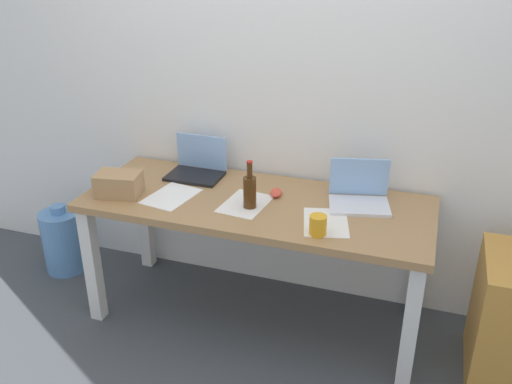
{
  "coord_description": "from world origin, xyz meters",
  "views": [
    {
      "loc": [
        0.82,
        -2.45,
        1.99
      ],
      "look_at": [
        0.0,
        0.0,
        0.78
      ],
      "focal_mm": 38.9,
      "sensor_mm": 36.0,
      "label": 1
    }
  ],
  "objects_px": {
    "laptop_right": "(359,196)",
    "desk": "(256,217)",
    "cardboard_box": "(119,184)",
    "computer_mouse": "(276,193)",
    "beer_bottle": "(250,191)",
    "water_cooler_jug": "(63,241)",
    "laptop_left": "(197,168)",
    "coffee_mug": "(318,225)"
  },
  "relations": [
    {
      "from": "computer_mouse",
      "to": "water_cooler_jug",
      "type": "xyz_separation_m",
      "value": [
        -1.41,
        -0.02,
        -0.54
      ]
    },
    {
      "from": "beer_bottle",
      "to": "water_cooler_jug",
      "type": "distance_m",
      "value": 1.46
    },
    {
      "from": "desk",
      "to": "water_cooler_jug",
      "type": "relative_size",
      "value": 3.98
    },
    {
      "from": "cardboard_box",
      "to": "water_cooler_jug",
      "type": "bearing_deg",
      "value": 159.26
    },
    {
      "from": "laptop_right",
      "to": "desk",
      "type": "bearing_deg",
      "value": -165.97
    },
    {
      "from": "desk",
      "to": "cardboard_box",
      "type": "xyz_separation_m",
      "value": [
        -0.71,
        -0.16,
        0.16
      ]
    },
    {
      "from": "laptop_right",
      "to": "computer_mouse",
      "type": "distance_m",
      "value": 0.43
    },
    {
      "from": "water_cooler_jug",
      "to": "laptop_right",
      "type": "bearing_deg",
      "value": 1.61
    },
    {
      "from": "laptop_left",
      "to": "coffee_mug",
      "type": "distance_m",
      "value": 0.92
    },
    {
      "from": "laptop_right",
      "to": "cardboard_box",
      "type": "bearing_deg",
      "value": -166.86
    },
    {
      "from": "beer_bottle",
      "to": "coffee_mug",
      "type": "distance_m",
      "value": 0.42
    },
    {
      "from": "water_cooler_jug",
      "to": "beer_bottle",
      "type": "bearing_deg",
      "value": -6.81
    },
    {
      "from": "cardboard_box",
      "to": "coffee_mug",
      "type": "bearing_deg",
      "value": -4.61
    },
    {
      "from": "desk",
      "to": "beer_bottle",
      "type": "xyz_separation_m",
      "value": [
        -0.01,
        -0.08,
        0.19
      ]
    },
    {
      "from": "laptop_right",
      "to": "water_cooler_jug",
      "type": "xyz_separation_m",
      "value": [
        -1.84,
        -0.05,
        -0.57
      ]
    },
    {
      "from": "laptop_left",
      "to": "computer_mouse",
      "type": "relative_size",
      "value": 3.05
    },
    {
      "from": "beer_bottle",
      "to": "water_cooler_jug",
      "type": "bearing_deg",
      "value": 173.19
    },
    {
      "from": "desk",
      "to": "coffee_mug",
      "type": "relative_size",
      "value": 19.03
    },
    {
      "from": "beer_bottle",
      "to": "desk",
      "type": "bearing_deg",
      "value": 86.06
    },
    {
      "from": "laptop_right",
      "to": "computer_mouse",
      "type": "height_order",
      "value": "laptop_right"
    },
    {
      "from": "beer_bottle",
      "to": "cardboard_box",
      "type": "distance_m",
      "value": 0.71
    },
    {
      "from": "laptop_right",
      "to": "beer_bottle",
      "type": "distance_m",
      "value": 0.56
    },
    {
      "from": "desk",
      "to": "water_cooler_jug",
      "type": "xyz_separation_m",
      "value": [
        -1.32,
        0.08,
        -0.43
      ]
    },
    {
      "from": "laptop_right",
      "to": "beer_bottle",
      "type": "xyz_separation_m",
      "value": [
        -0.52,
        -0.21,
        0.04
      ]
    },
    {
      "from": "computer_mouse",
      "to": "coffee_mug",
      "type": "distance_m",
      "value": 0.45
    },
    {
      "from": "laptop_left",
      "to": "cardboard_box",
      "type": "bearing_deg",
      "value": -127.75
    },
    {
      "from": "laptop_right",
      "to": "cardboard_box",
      "type": "relative_size",
      "value": 1.51
    },
    {
      "from": "laptop_right",
      "to": "coffee_mug",
      "type": "relative_size",
      "value": 3.63
    },
    {
      "from": "desk",
      "to": "computer_mouse",
      "type": "xyz_separation_m",
      "value": [
        0.08,
        0.09,
        0.11
      ]
    },
    {
      "from": "laptop_left",
      "to": "water_cooler_jug",
      "type": "bearing_deg",
      "value": -171.46
    },
    {
      "from": "laptop_left",
      "to": "laptop_right",
      "type": "xyz_separation_m",
      "value": [
        0.93,
        -0.08,
        0.0
      ]
    },
    {
      "from": "desk",
      "to": "water_cooler_jug",
      "type": "bearing_deg",
      "value": 176.72
    },
    {
      "from": "laptop_left",
      "to": "cardboard_box",
      "type": "height_order",
      "value": "laptop_left"
    },
    {
      "from": "computer_mouse",
      "to": "laptop_right",
      "type": "bearing_deg",
      "value": -4.75
    },
    {
      "from": "laptop_left",
      "to": "water_cooler_jug",
      "type": "distance_m",
      "value": 1.07
    },
    {
      "from": "laptop_left",
      "to": "computer_mouse",
      "type": "bearing_deg",
      "value": -13.08
    },
    {
      "from": "laptop_right",
      "to": "beer_bottle",
      "type": "bearing_deg",
      "value": -157.92
    },
    {
      "from": "desk",
      "to": "laptop_right",
      "type": "xyz_separation_m",
      "value": [
        0.51,
        0.13,
        0.14
      ]
    },
    {
      "from": "computer_mouse",
      "to": "coffee_mug",
      "type": "bearing_deg",
      "value": -57.7
    },
    {
      "from": "laptop_left",
      "to": "coffee_mug",
      "type": "bearing_deg",
      "value": -29.54
    },
    {
      "from": "computer_mouse",
      "to": "coffee_mug",
      "type": "xyz_separation_m",
      "value": [
        0.3,
        -0.34,
        0.03
      ]
    },
    {
      "from": "water_cooler_jug",
      "to": "laptop_left",
      "type": "bearing_deg",
      "value": 8.54
    }
  ]
}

